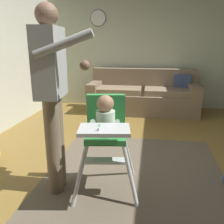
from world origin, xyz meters
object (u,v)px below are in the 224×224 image
object	(u,v)px
high_chair	(106,126)
adult_standing	(52,91)
couch	(143,96)
wall_clock	(98,18)

from	to	relation	value
high_chair	adult_standing	bearing A→B (deg)	-92.04
high_chair	adult_standing	world-z (taller)	adult_standing
couch	high_chair	xyz separation A→B (m)	(-0.24, -2.89, 0.31)
couch	wall_clock	xyz separation A→B (m)	(-1.03, 0.48, 1.56)
adult_standing	high_chair	bearing A→B (deg)	-0.23
couch	high_chair	distance (m)	2.91
couch	wall_clock	bearing A→B (deg)	-114.84
high_chair	wall_clock	world-z (taller)	wall_clock
couch	wall_clock	world-z (taller)	wall_clock
couch	wall_clock	distance (m)	1.93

